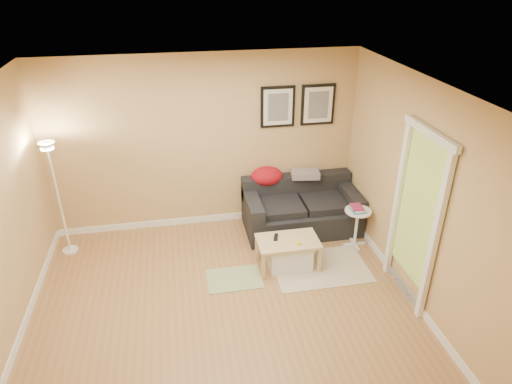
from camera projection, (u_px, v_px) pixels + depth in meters
floor at (224, 306)px, 5.38m from camera, size 4.50×4.50×0.00m
ceiling at (215, 90)px, 4.18m from camera, size 4.50×4.50×0.00m
wall_back at (204, 144)px, 6.52m from camera, size 4.50×0.00×4.50m
wall_front at (255, 357)px, 3.03m from camera, size 4.50×0.00×4.50m
wall_right at (416, 193)px, 5.15m from camera, size 0.00×4.00×4.00m
baseboard_back at (208, 219)px, 7.09m from camera, size 4.50×0.02×0.10m
baseboard_left at (23, 328)px, 4.98m from camera, size 0.02×4.00×0.10m
baseboard_right at (399, 281)px, 5.72m from camera, size 0.02×4.00×0.10m
sofa at (302, 207)px, 6.76m from camera, size 1.70×0.90×0.75m
red_throw at (267, 176)px, 6.80m from camera, size 0.48×0.36×0.28m
plaid_throw at (305, 174)px, 6.84m from camera, size 0.45×0.32×0.10m
framed_print_left at (278, 107)px, 6.45m from camera, size 0.50×0.04×0.60m
framed_print_right at (318, 105)px, 6.55m from camera, size 0.50×0.04×0.60m
area_rug at (320, 268)px, 6.03m from camera, size 1.25×0.85×0.01m
green_runner at (234, 279)px, 5.82m from camera, size 0.70×0.50×0.01m
coffee_table at (288, 253)px, 6.00m from camera, size 0.93×0.73×0.41m
remote_control at (276, 237)px, 5.95m from camera, size 0.10×0.17×0.02m
tape_roll at (298, 243)px, 5.81m from camera, size 0.07×0.07×0.03m
storage_bin at (289, 255)px, 6.00m from camera, size 0.58×0.42×0.36m
side_table at (356, 228)px, 6.40m from camera, size 0.37×0.37×0.57m
book_stack at (357, 208)px, 6.25m from camera, size 0.18×0.23×0.07m
floor_lamp at (60, 203)px, 6.03m from camera, size 0.21×0.21×1.65m
doorway at (414, 221)px, 5.14m from camera, size 0.12×1.01×2.13m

